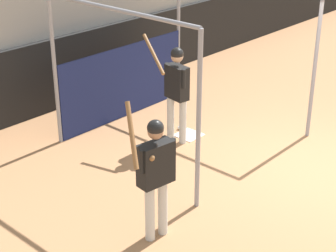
{
  "coord_description": "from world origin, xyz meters",
  "views": [
    {
      "loc": [
        -7.73,
        -3.64,
        4.51
      ],
      "look_at": [
        -1.97,
        1.57,
        0.97
      ],
      "focal_mm": 60.0,
      "sensor_mm": 36.0,
      "label": 1
    }
  ],
  "objects": [
    {
      "name": "ground_plane",
      "position": [
        0.0,
        0.0,
        0.0
      ],
      "size": [
        60.0,
        60.0,
        0.0
      ],
      "primitive_type": "plane",
      "color": "#A8754C"
    },
    {
      "name": "outfield_wall",
      "position": [
        0.0,
        5.32,
        0.74
      ],
      "size": [
        24.0,
        0.12,
        1.48
      ],
      "color": "black",
      "rests_on": "ground"
    },
    {
      "name": "player_waiting",
      "position": [
        -3.16,
        0.71,
        1.04
      ],
      "size": [
        0.81,
        0.47,
        1.98
      ],
      "rotation": [
        0.0,
        0.0,
        3.0
      ],
      "color": "silver",
      "rests_on": "ground"
    },
    {
      "name": "batting_cage",
      "position": [
        -0.58,
        3.45,
        1.19
      ],
      "size": [
        3.32,
        3.29,
        2.71
      ],
      "color": "gray",
      "rests_on": "ground"
    },
    {
      "name": "player_batter",
      "position": [
        -0.79,
        2.45,
        1.08
      ],
      "size": [
        0.56,
        0.94,
        1.93
      ],
      "rotation": [
        0.0,
        0.0,
        1.4
      ],
      "color": "silver",
      "rests_on": "ground"
    },
    {
      "name": "bleacher_section",
      "position": [
        0.0,
        7.38,
        1.78
      ],
      "size": [
        8.15,
        4.0,
        3.56
      ],
      "color": "#9E9E99",
      "rests_on": "ground"
    },
    {
      "name": "baseball",
      "position": [
        -0.36,
        2.74,
        0.04
      ],
      "size": [
        0.07,
        0.07,
        0.07
      ],
      "color": "white",
      "rests_on": "ground"
    },
    {
      "name": "home_plate",
      "position": [
        -0.43,
        2.44,
        0.01
      ],
      "size": [
        0.44,
        0.44,
        0.02
      ],
      "color": "white",
      "rests_on": "ground"
    }
  ]
}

